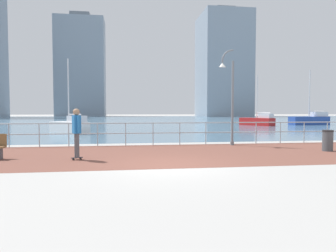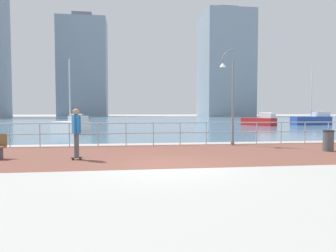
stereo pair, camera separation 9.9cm
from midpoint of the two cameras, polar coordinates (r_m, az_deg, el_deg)
ground at (r=49.62m, az=-6.38°, el=0.79°), size 220.00×220.00×0.00m
brick_paving at (r=12.41m, az=-1.75°, el=-5.28°), size 28.00×6.48×0.01m
harbor_water at (r=60.50m, az=-6.66°, el=1.15°), size 180.00×88.00×0.00m
waterfront_railing at (r=15.54m, az=-3.03°, el=-0.67°), size 25.25×0.06×1.17m
lamppost at (r=15.78m, az=11.34°, el=6.24°), size 0.82×0.36×4.90m
skateboarder at (r=11.27m, az=-17.14°, el=-0.53°), size 0.41×0.54×1.84m
trash_bin at (r=14.94m, az=27.80°, el=-2.43°), size 0.46×0.46×0.93m
sailboat_ivory at (r=25.24m, az=-18.17°, el=-0.01°), size 3.63×4.11×5.91m
sailboat_red at (r=42.43m, az=25.24°, el=1.09°), size 5.06×1.90×6.97m
sailboat_navy at (r=38.34m, az=16.55°, el=0.96°), size 3.27×4.46×6.11m
tower_steel at (r=105.33m, az=10.32°, el=11.18°), size 15.48×17.20×35.92m
tower_beige at (r=110.24m, az=-16.18°, el=10.59°), size 16.25×10.19×35.37m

